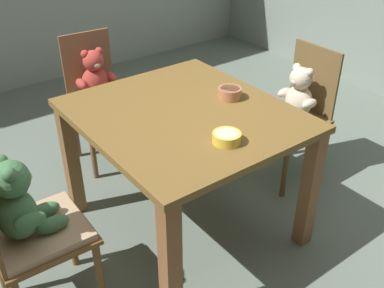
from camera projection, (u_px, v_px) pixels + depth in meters
name	position (u px, v px, depth m)	size (l,w,h in m)	color
ground_plane	(185.00, 226.00, 2.71)	(5.20, 5.20, 0.04)	slate
dining_table	(184.00, 134.00, 2.38)	(1.12, 1.00, 0.75)	brown
teddy_chair_near_front	(24.00, 219.00, 1.92)	(0.41, 0.43, 0.88)	brown
teddy_chair_near_left	(97.00, 90.00, 3.05)	(0.41, 0.40, 0.89)	brown
teddy_chair_far_center	(297.00, 104.00, 2.89)	(0.39, 0.42, 0.87)	brown
porridge_bowl_yellow_near_right	(227.00, 137.00, 2.05)	(0.13, 0.13, 0.05)	gold
porridge_bowl_terracotta_far_center	(230.00, 93.00, 2.43)	(0.13, 0.13, 0.06)	#B7714C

